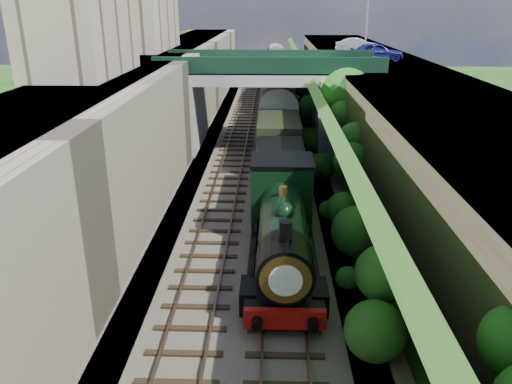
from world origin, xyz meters
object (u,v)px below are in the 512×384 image
tree (348,96)px  tender (280,177)px  road_bridge (275,97)px  car_silver (358,46)px  locomotive (282,229)px  lamppost (368,17)px  car_blue (377,52)px

tree → tender: tree is taller
road_bridge → car_silver: bearing=54.8°
tree → locomotive: bearing=-106.6°
road_bridge → locomotive: 18.83m
lamppost → locomotive: size_ratio=0.59×
tree → lamppost: 11.53m
lamppost → car_blue: bearing=-79.9°
lamppost → tender: 21.46m
tree → car_silver: car_silver is taller
car_silver → car_blue: bearing=-170.4°
road_bridge → locomotive: size_ratio=1.56×
tree → car_blue: size_ratio=1.55×
lamppost → car_blue: size_ratio=1.41×
road_bridge → tender: road_bridge is taller
lamppost → car_silver: bearing=89.9°
car_silver → tender: (-7.49, -22.33, -5.33)m
lamppost → car_blue: (0.46, -2.56, -2.59)m
lamppost → car_blue: lamppost is taller
locomotive → tender: (-0.00, 7.36, -0.27)m
tree → tender: bearing=-119.2°
road_bridge → tree: size_ratio=2.42×
tree → car_blue: bearing=66.7°
tender → lamppost: bearing=67.9°
lamppost → tender: bearing=-112.1°
lamppost → car_blue: 3.67m
car_blue → car_silver: bearing=-0.7°
lamppost → car_silver: (0.01, 3.86, -2.62)m
car_blue → road_bridge: bearing=114.4°
tree → car_blue: car_blue is taller
road_bridge → tender: (0.26, -11.34, -2.46)m
tender → car_silver: bearing=71.5°
tree → car_silver: (2.78, 13.90, 2.30)m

